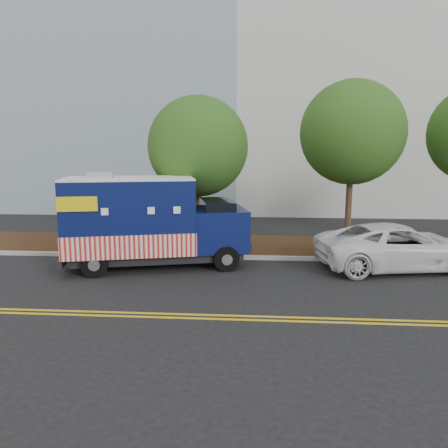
{
  "coord_description": "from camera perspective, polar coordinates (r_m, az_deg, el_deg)",
  "views": [
    {
      "loc": [
        3.29,
        -15.14,
        4.29
      ],
      "look_at": [
        2.1,
        0.6,
        1.53
      ],
      "focal_mm": 35.0,
      "sensor_mm": 36.0,
      "label": 1
    }
  ],
  "objects": [
    {
      "name": "office_building",
      "position": [
        38.73,
        2.5,
        26.27
      ],
      "size": [
        46.0,
        20.0,
        30.4
      ],
      "color": "silver",
      "rests_on": "ground"
    },
    {
      "name": "food_truck",
      "position": [
        16.0,
        -10.04,
        -0.0
      ],
      "size": [
        6.97,
        3.89,
        3.48
      ],
      "rotation": [
        0.0,
        0.0,
        0.24
      ],
      "color": "black",
      "rests_on": "ground"
    },
    {
      "name": "curb",
      "position": [
        17.38,
        -6.74,
        -4.18
      ],
      "size": [
        120.0,
        0.18,
        0.15
      ],
      "primitive_type": "cube",
      "color": "#9E9E99",
      "rests_on": "ground"
    },
    {
      "name": "tree_b",
      "position": [
        18.06,
        -3.42,
        10.05
      ],
      "size": [
        4.08,
        4.08,
        6.38
      ],
      "color": "#38281C",
      "rests_on": "ground"
    },
    {
      "name": "tree_c",
      "position": [
        19.01,
        16.39,
        11.36
      ],
      "size": [
        4.27,
        4.27,
        7.04
      ],
      "color": "#38281C",
      "rests_on": "ground"
    },
    {
      "name": "white_car",
      "position": [
        16.83,
        21.86,
        -2.75
      ],
      "size": [
        6.19,
        3.67,
        1.62
      ],
      "primitive_type": "imported",
      "rotation": [
        0.0,
        0.0,
        1.75
      ],
      "color": "white",
      "rests_on": "ground"
    },
    {
      "name": "centerline_near",
      "position": [
        11.98,
        -12.17,
        -11.26
      ],
      "size": [
        120.0,
        0.1,
        0.01
      ],
      "primitive_type": "cube",
      "color": "gold",
      "rests_on": "ground"
    },
    {
      "name": "sign_post",
      "position": [
        18.93,
        -19.56,
        -0.05
      ],
      "size": [
        0.06,
        0.06,
        2.4
      ],
      "primitive_type": "cube",
      "color": "#473828",
      "rests_on": "ground"
    },
    {
      "name": "mulch_strip",
      "position": [
        19.39,
        -5.56,
        -2.68
      ],
      "size": [
        120.0,
        4.0,
        0.15
      ],
      "primitive_type": "cube",
      "color": "black",
      "rests_on": "ground"
    },
    {
      "name": "centerline_far",
      "position": [
        11.76,
        -12.52,
        -11.69
      ],
      "size": [
        120.0,
        0.1,
        0.01
      ],
      "primitive_type": "cube",
      "color": "gold",
      "rests_on": "ground"
    },
    {
      "name": "ground",
      "position": [
        16.08,
        -7.69,
        -5.65
      ],
      "size": [
        120.0,
        120.0,
        0.0
      ],
      "primitive_type": "plane",
      "color": "black",
      "rests_on": "ground"
    }
  ]
}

